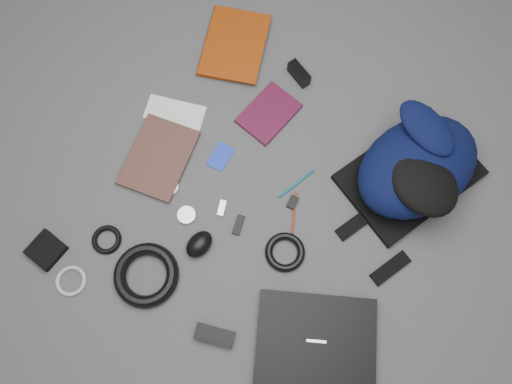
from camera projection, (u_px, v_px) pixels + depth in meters
The scene contains 24 objects.
ground at pixel (256, 194), 1.57m from camera, with size 4.00×4.00×0.00m, color #4F4F51.
backpack at pixel (418, 166), 1.50m from camera, with size 0.31×0.45×0.19m, color black, non-canonical shape.
laptop at pixel (316, 341), 1.43m from camera, with size 0.34×0.26×0.03m, color black.
textbook_red at pixel (205, 40), 1.72m from camera, with size 0.21×0.28×0.03m, color #8A2E07.
comic_book at pixel (132, 148), 1.61m from camera, with size 0.19×0.26×0.02m, color #A7470B.
envelope at pixel (175, 112), 1.65m from camera, with size 0.20×0.09×0.00m, color white.
dvd_case at pixel (269, 113), 1.65m from camera, with size 0.14×0.19×0.02m, color #410C23.
compact_camera at pixel (299, 74), 1.67m from camera, with size 0.09×0.03×0.05m, color black.
sticker_disc at pixel (274, 106), 1.66m from camera, with size 0.07×0.07×0.00m, color white.
pen_teal at pixel (297, 183), 1.58m from camera, with size 0.01×0.01×0.14m, color #0D6179.
pen_red at pixel (294, 213), 1.55m from camera, with size 0.01×0.01×0.13m, color #9A2C0B.
id_badge at pixel (220, 157), 1.61m from camera, with size 0.06×0.09×0.00m, color blue.
usb_black at pixel (238, 225), 1.54m from camera, with size 0.02×0.06×0.01m, color black.
usb_silver at pixel (222, 208), 1.56m from camera, with size 0.02×0.05×0.01m, color #B9B9BB.
key_fob at pixel (293, 202), 1.56m from camera, with size 0.03×0.04×0.01m, color black.
mouse at pixel (199, 244), 1.50m from camera, with size 0.07×0.09×0.05m, color black.
headphone_left at pixel (187, 215), 1.55m from camera, with size 0.06×0.06×0.01m, color #B7B8BA.
headphone_right at pixel (170, 187), 1.57m from camera, with size 0.06×0.06×0.01m, color #AEAFB0.
cable_coil at pixel (285, 252), 1.51m from camera, with size 0.12×0.12×0.02m, color black.
power_brick at pixel (215, 335), 1.44m from camera, with size 0.11×0.05×0.03m, color black.
power_cord_coil at pixel (146, 275), 1.48m from camera, with size 0.20×0.20×0.04m, color black.
pouch at pixel (46, 250), 1.51m from camera, with size 0.09×0.09×0.02m, color black.
earbud_coil at pixel (107, 240), 1.52m from camera, with size 0.09×0.09×0.02m, color black.
white_cable_coil at pixel (71, 281), 1.49m from camera, with size 0.09×0.09×0.01m, color beige.
Camera 1 is at (0.23, -0.39, 1.51)m, focal length 35.00 mm.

